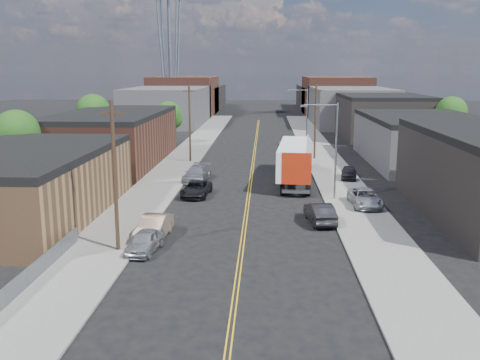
# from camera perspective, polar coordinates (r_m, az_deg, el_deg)

# --- Properties ---
(ground) EXTENTS (260.00, 260.00, 0.00)m
(ground) POSITION_cam_1_polar(r_m,az_deg,el_deg) (84.40, 1.63, 3.60)
(ground) COLOR black
(ground) RESTS_ON ground
(centerline) EXTENTS (0.32, 120.00, 0.01)m
(centerline) POSITION_cam_1_polar(r_m,az_deg,el_deg) (69.59, 1.40, 1.86)
(centerline) COLOR gold
(centerline) RESTS_ON ground
(sidewalk_left) EXTENTS (5.00, 140.00, 0.15)m
(sidewalk_left) POSITION_cam_1_polar(r_m,az_deg,el_deg) (70.42, -6.35, 1.97)
(sidewalk_left) COLOR slate
(sidewalk_left) RESTS_ON ground
(sidewalk_right) EXTENTS (5.00, 140.00, 0.15)m
(sidewalk_right) POSITION_cam_1_polar(r_m,az_deg,el_deg) (70.01, 9.20, 1.83)
(sidewalk_right) COLOR slate
(sidewalk_right) RESTS_ON ground
(warehouse_tan) EXTENTS (12.00, 22.00, 5.60)m
(warehouse_tan) POSITION_cam_1_polar(r_m,az_deg,el_deg) (46.79, -22.02, -0.38)
(warehouse_tan) COLOR brown
(warehouse_tan) RESTS_ON ground
(warehouse_brown) EXTENTS (12.00, 26.00, 6.60)m
(warehouse_brown) POSITION_cam_1_polar(r_m,az_deg,el_deg) (70.83, -13.37, 4.41)
(warehouse_brown) COLOR #512B20
(warehouse_brown) RESTS_ON ground
(industrial_right_b) EXTENTS (14.00, 24.00, 6.10)m
(industrial_right_b) POSITION_cam_1_polar(r_m,az_deg,el_deg) (73.04, 19.00, 4.11)
(industrial_right_b) COLOR #3D3D3F
(industrial_right_b) RESTS_ON ground
(industrial_right_c) EXTENTS (14.00, 22.00, 7.60)m
(industrial_right_c) POSITION_cam_1_polar(r_m,az_deg,el_deg) (98.05, 14.83, 6.58)
(industrial_right_c) COLOR black
(industrial_right_c) RESTS_ON ground
(skyline_left_a) EXTENTS (16.00, 30.00, 8.00)m
(skyline_left_a) POSITION_cam_1_polar(r_m,az_deg,el_deg) (120.74, -7.66, 7.85)
(skyline_left_a) COLOR #3D3D3F
(skyline_left_a) RESTS_ON ground
(skyline_right_a) EXTENTS (16.00, 30.00, 8.00)m
(skyline_right_a) POSITION_cam_1_polar(r_m,az_deg,el_deg) (120.24, 11.63, 7.71)
(skyline_right_a) COLOR #3D3D3F
(skyline_right_a) RESTS_ON ground
(skyline_left_b) EXTENTS (16.00, 26.00, 10.00)m
(skyline_left_b) POSITION_cam_1_polar(r_m,az_deg,el_deg) (145.31, -5.91, 8.93)
(skyline_left_b) COLOR #512B20
(skyline_left_b) RESTS_ON ground
(skyline_right_b) EXTENTS (16.00, 26.00, 10.00)m
(skyline_right_b) POSITION_cam_1_polar(r_m,az_deg,el_deg) (144.89, 10.13, 8.80)
(skyline_right_b) COLOR #512B20
(skyline_right_b) RESTS_ON ground
(skyline_left_c) EXTENTS (16.00, 40.00, 7.00)m
(skyline_left_c) POSITION_cam_1_polar(r_m,az_deg,el_deg) (165.16, -4.86, 8.75)
(skyline_left_c) COLOR black
(skyline_left_c) RESTS_ON ground
(skyline_right_c) EXTENTS (16.00, 40.00, 7.00)m
(skyline_right_c) POSITION_cam_1_polar(r_m,az_deg,el_deg) (164.80, 9.23, 8.64)
(skyline_right_c) COLOR black
(skyline_right_c) RESTS_ON ground
(streetlight_near) EXTENTS (3.39, 0.25, 9.00)m
(streetlight_near) POSITION_cam_1_polar(r_m,az_deg,el_deg) (49.36, 9.76, 3.88)
(streetlight_near) COLOR gray
(streetlight_near) RESTS_ON ground
(streetlight_far) EXTENTS (3.39, 0.25, 9.00)m
(streetlight_far) POSITION_cam_1_polar(r_m,az_deg,el_deg) (84.02, 6.88, 7.14)
(streetlight_far) COLOR gray
(streetlight_far) RESTS_ON ground
(utility_pole_left_near) EXTENTS (1.60, 0.26, 10.00)m
(utility_pole_left_near) POSITION_cam_1_polar(r_m,az_deg,el_deg) (35.57, -13.21, 0.42)
(utility_pole_left_near) COLOR black
(utility_pole_left_near) RESTS_ON ground
(utility_pole_left_far) EXTENTS (1.60, 0.26, 10.00)m
(utility_pole_left_far) POSITION_cam_1_polar(r_m,az_deg,el_deg) (69.56, -5.38, 6.07)
(utility_pole_left_far) COLOR black
(utility_pole_left_far) RESTS_ON ground
(utility_pole_right) EXTENTS (1.60, 0.26, 10.00)m
(utility_pole_right) POSITION_cam_1_polar(r_m,az_deg,el_deg) (72.17, 8.04, 6.21)
(utility_pole_right) COLOR black
(utility_pole_right) RESTS_ON ground
(chainlink_fence) EXTENTS (0.05, 16.00, 1.22)m
(chainlink_fence) POSITION_cam_1_polar(r_m,az_deg,el_deg) (32.05, -21.80, -9.73)
(chainlink_fence) COLOR slate
(chainlink_fence) RESTS_ON ground
(tree_left_near) EXTENTS (4.85, 4.76, 7.91)m
(tree_left_near) POSITION_cam_1_polar(r_m,az_deg,el_deg) (59.66, -22.66, 4.33)
(tree_left_near) COLOR black
(tree_left_near) RESTS_ON ground
(tree_left_mid) EXTENTS (5.10, 5.04, 8.37)m
(tree_left_mid) POSITION_cam_1_polar(r_m,az_deg,el_deg) (82.81, -15.34, 6.85)
(tree_left_mid) COLOR black
(tree_left_mid) RESTS_ON ground
(tree_left_far) EXTENTS (4.35, 4.20, 6.97)m
(tree_left_far) POSITION_cam_1_polar(r_m,az_deg,el_deg) (87.24, -7.58, 6.78)
(tree_left_far) COLOR black
(tree_left_far) RESTS_ON ground
(tree_right_far) EXTENTS (4.85, 4.76, 7.91)m
(tree_right_far) POSITION_cam_1_polar(r_m,az_deg,el_deg) (88.54, 21.63, 6.54)
(tree_right_far) COLOR black
(tree_right_far) RESTS_ON ground
(semi_truck) EXTENTS (3.87, 16.58, 4.29)m
(semi_truck) POSITION_cam_1_polar(r_m,az_deg,el_deg) (58.33, 5.59, 2.32)
(semi_truck) COLOR white
(semi_truck) RESTS_ON ground
(car_left_a) EXTENTS (2.24, 4.44, 1.45)m
(car_left_a) POSITION_cam_1_polar(r_m,az_deg,el_deg) (36.23, -10.13, -6.46)
(car_left_a) COLOR #A9ACAF
(car_left_a) RESTS_ON ground
(car_left_b) EXTENTS (2.14, 5.12, 1.65)m
(car_left_b) POSITION_cam_1_polar(r_m,az_deg,el_deg) (38.88, -9.20, -5.01)
(car_left_b) COLOR #856957
(car_left_b) RESTS_ON ground
(car_left_c) EXTENTS (2.78, 5.32, 1.43)m
(car_left_c) POSITION_cam_1_polar(r_m,az_deg,el_deg) (51.21, -4.69, -0.96)
(car_left_c) COLOR black
(car_left_c) RESTS_ON ground
(car_left_d) EXTENTS (2.91, 5.85, 1.63)m
(car_left_d) POSITION_cam_1_polar(r_m,az_deg,el_deg) (58.16, -4.63, 0.68)
(car_left_d) COLOR gray
(car_left_d) RESTS_ON ground
(car_right_oncoming) EXTENTS (2.34, 5.11, 1.62)m
(car_right_oncoming) POSITION_cam_1_polar(r_m,az_deg,el_deg) (42.70, 8.52, -3.49)
(car_right_oncoming) COLOR black
(car_right_oncoming) RESTS_ON ground
(car_right_lot_a) EXTENTS (2.56, 5.35, 1.47)m
(car_right_lot_a) POSITION_cam_1_polar(r_m,az_deg,el_deg) (48.05, 13.21, -1.87)
(car_right_lot_a) COLOR #B3B7B9
(car_right_lot_a) RESTS_ON sidewalk_right
(car_right_lot_c) EXTENTS (2.25, 4.28, 1.39)m
(car_right_lot_c) POSITION_cam_1_polar(r_m,az_deg,el_deg) (59.76, 11.53, 0.80)
(car_right_lot_c) COLOR black
(car_right_lot_c) RESTS_ON sidewalk_right
(car_ahead_truck) EXTENTS (2.42, 4.76, 1.29)m
(car_ahead_truck) POSITION_cam_1_polar(r_m,az_deg,el_deg) (70.58, 5.08, 2.48)
(car_ahead_truck) COLOR black
(car_ahead_truck) RESTS_ON ground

